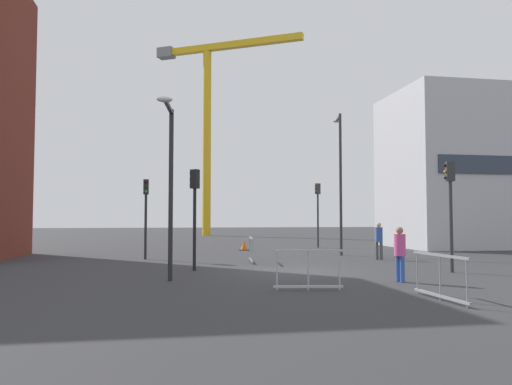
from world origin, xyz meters
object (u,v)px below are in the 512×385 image
at_px(streetlamp_short, 170,173).
at_px(traffic_light_crosswalk, 318,205).
at_px(streetlamp_tall, 340,172).
at_px(pedestrian_waiting, 400,250).
at_px(traffic_light_corner, 195,202).
at_px(traffic_light_median, 450,198).
at_px(pedestrian_walking, 379,238).
at_px(construction_crane, 210,106).
at_px(traffic_light_near, 146,205).
at_px(traffic_cone_striped, 244,246).

distance_m(streetlamp_short, traffic_light_crosswalk, 18.32).
bearing_deg(streetlamp_tall, pedestrian_waiting, -100.18).
bearing_deg(traffic_light_corner, pedestrian_waiting, -35.97).
bearing_deg(traffic_light_median, pedestrian_walking, 93.38).
xyz_separation_m(pedestrian_walking, pedestrian_waiting, (-2.68, -7.54, -0.03)).
distance_m(construction_crane, traffic_light_near, 32.17).
bearing_deg(pedestrian_walking, traffic_light_median, -86.62).
distance_m(traffic_light_median, traffic_cone_striped, 14.29).
distance_m(traffic_light_crosswalk, traffic_light_median, 14.72).
bearing_deg(streetlamp_short, traffic_light_near, 97.52).
height_order(traffic_light_crosswalk, traffic_light_corner, traffic_light_crosswalk).
bearing_deg(pedestrian_walking, streetlamp_tall, 105.51).
xyz_separation_m(streetlamp_tall, pedestrian_walking, (0.81, -2.91, -3.30)).
relative_size(streetlamp_tall, traffic_light_corner, 1.98).
relative_size(traffic_light_near, traffic_light_median, 0.95).
relative_size(traffic_light_crosswalk, traffic_light_median, 1.06).
relative_size(streetlamp_short, pedestrian_walking, 3.10).
distance_m(pedestrian_walking, pedestrian_waiting, 8.01).
bearing_deg(traffic_light_near, streetlamp_tall, 5.08).
height_order(construction_crane, traffic_light_median, construction_crane).
xyz_separation_m(traffic_light_crosswalk, traffic_cone_striped, (-5.10, -1.73, -2.51)).
distance_m(traffic_light_near, pedestrian_waiting, 12.54).
bearing_deg(traffic_light_near, traffic_light_corner, -69.16).
bearing_deg(traffic_cone_striped, traffic_light_near, -134.62).
distance_m(construction_crane, pedestrian_waiting, 41.36).
xyz_separation_m(construction_crane, traffic_light_median, (5.67, -36.98, -11.49)).
xyz_separation_m(traffic_light_crosswalk, pedestrian_walking, (0.06, -9.31, -1.79)).
xyz_separation_m(traffic_light_median, pedestrian_waiting, (-3.00, -2.14, -1.68)).
relative_size(streetlamp_tall, pedestrian_waiting, 4.44).
height_order(construction_crane, traffic_light_crosswalk, construction_crane).
height_order(streetlamp_tall, traffic_light_corner, streetlamp_tall).
bearing_deg(traffic_cone_striped, traffic_light_corner, -107.74).
bearing_deg(traffic_cone_striped, traffic_light_crosswalk, 18.72).
height_order(traffic_light_median, pedestrian_waiting, traffic_light_median).
xyz_separation_m(traffic_light_crosswalk, traffic_light_near, (-10.56, -7.27, -0.27)).
distance_m(streetlamp_tall, traffic_light_median, 8.55).
distance_m(traffic_light_corner, traffic_cone_striped, 11.57).
relative_size(construction_crane, traffic_light_crosswalk, 5.08).
bearing_deg(streetlamp_tall, traffic_light_median, -82.28).
distance_m(traffic_light_crosswalk, pedestrian_waiting, 17.15).
relative_size(construction_crane, traffic_light_corner, 5.71).
bearing_deg(traffic_light_near, traffic_cone_striped, 45.38).
bearing_deg(streetlamp_tall, pedestrian_walking, -74.49).
height_order(traffic_light_corner, pedestrian_waiting, traffic_light_corner).
xyz_separation_m(streetlamp_tall, pedestrian_waiting, (-1.88, -10.45, -3.33)).
bearing_deg(pedestrian_walking, traffic_cone_striped, 124.24).
height_order(streetlamp_tall, pedestrian_waiting, streetlamp_tall).
height_order(construction_crane, streetlamp_tall, construction_crane).
height_order(traffic_light_crosswalk, traffic_light_near, traffic_light_crosswalk).
relative_size(traffic_light_crosswalk, pedestrian_walking, 2.44).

